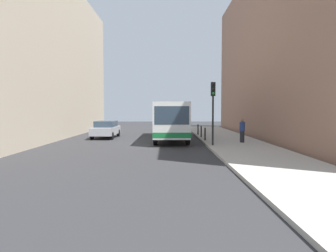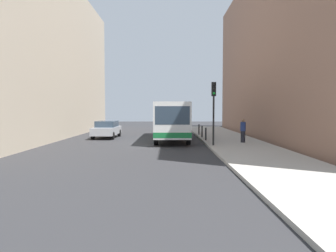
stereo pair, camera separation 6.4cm
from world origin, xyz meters
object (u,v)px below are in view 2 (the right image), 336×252
Objects in this scene: traffic_light at (213,101)px; bollard_mid at (201,131)px; pedestrian_near_signal at (242,131)px; bollard_far at (198,129)px; car_behind_bus at (174,124)px; bus at (171,119)px; car_beside_bus at (106,129)px; bollard_near at (205,134)px.

traffic_light is 6.33m from bollard_mid.
bollard_far is at bearing -130.94° from pedestrian_near_signal.
bollard_far is (2.02, -8.17, -0.16)m from car_behind_bus.
bollard_far is (2.53, 2.98, -1.10)m from bus.
bus is at bearing 115.50° from traffic_light.
bus is 11.62× the size of bollard_mid.
car_beside_bus is at bearing -168.37° from bollard_far.
bus is 11.62× the size of bollard_near.
car_beside_bus reaches higher than bollard_mid.
pedestrian_near_signal is (2.34, 1.70, -2.03)m from traffic_light.
traffic_light reaches higher than bollard_mid.
bus reaches higher than bollard_far.
bollard_mid is (8.19, -0.94, -0.16)m from car_beside_bus.
bollard_near is at bearing 91.77° from traffic_light.
car_behind_bus is at bearing 98.54° from bollard_near.
bus is 3.57m from bollard_near.
traffic_light is at bearing 142.05° from car_beside_bus.
bollard_near is (2.02, -13.43, -0.16)m from car_behind_bus.
bollard_mid is 4.83m from pedestrian_near_signal.
traffic_light is 2.47× the size of pedestrian_near_signal.
bollard_far is at bearing 101.05° from car_behind_bus.
bollard_near is 1.00× the size of bollard_mid.
car_behind_bus reaches higher than bollard_far.
traffic_light is 8.82m from bollard_far.
traffic_light is 3.53m from pedestrian_near_signal.
car_beside_bus is 10.95m from traffic_light.
car_beside_bus is 8.25m from bollard_mid.
bollard_far is at bearing 90.67° from traffic_light.
traffic_light is at bearing -88.23° from bollard_near.
bollard_near is at bearing 95.73° from car_behind_bus.
traffic_light reaches higher than pedestrian_near_signal.
traffic_light is 4.32× the size of bollard_far.
car_behind_bus is 16.94m from traffic_light.
car_behind_bus is at bearing 103.86° from bollard_far.
car_beside_bus is 4.68× the size of bollard_near.
car_behind_bus is 4.72× the size of bollard_mid.
bollard_mid is at bearing 90.98° from traffic_light.
bollard_mid is (2.02, -10.80, -0.16)m from car_behind_bus.
pedestrian_near_signal reaches higher than bollard_near.
car_behind_bus is 15.61m from pedestrian_near_signal.
bollard_mid is at bearing -171.47° from bus.
bollard_near is at bearing -90.00° from bollard_mid.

